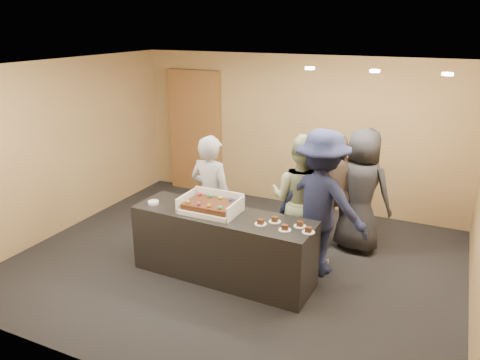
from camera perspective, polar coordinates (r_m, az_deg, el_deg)
The scene contains 17 objects.
room at distance 6.20m, azimuth -0.53°, elevation 1.13°, with size 6.04×6.00×2.70m.
serving_counter at distance 6.17m, azimuth -2.10°, elevation -8.01°, with size 2.40×0.70×0.90m, color black.
storage_cabinet at distance 9.22m, azimuth -5.49°, elevation 5.90°, with size 1.07×0.15×2.36m, color brown.
cake_box at distance 6.06m, azimuth -3.49°, elevation -3.37°, with size 0.74×0.51×0.22m.
sheet_cake at distance 6.02m, azimuth -3.63°, elevation -3.02°, with size 0.63×0.44×0.12m.
plate_stack at distance 6.41m, azimuth -10.51°, elevation -2.70°, with size 0.14×0.14×0.04m, color white.
slice_a at distance 5.68m, azimuth 2.54°, elevation -5.20°, with size 0.15×0.15×0.07m.
slice_b at distance 5.76m, azimuth 4.27°, elevation -4.90°, with size 0.15×0.15×0.07m.
slice_c at distance 5.55m, azimuth 5.50°, elevation -5.88°, with size 0.15×0.15×0.07m.
slice_d at distance 5.66m, azimuth 7.32°, elevation -5.42°, with size 0.15×0.15×0.07m.
slice_e at distance 5.52m, azimuth 8.34°, elevation -6.12°, with size 0.15×0.15×0.07m.
person_server_grey at distance 6.53m, azimuth -3.52°, elevation -2.20°, with size 0.65×0.43×1.79m, color #97989D.
person_sage_man at distance 6.43m, azimuth 7.48°, elevation -2.43°, with size 0.89×0.70×1.84m, color gray.
person_navy_man at distance 6.18m, azimuth 9.83°, elevation -2.82°, with size 1.27×0.73×1.97m, color #181C3A.
person_brown_extra at distance 7.00m, azimuth 11.84°, elevation -1.45°, with size 1.00×0.42×1.71m, color brown.
person_dark_suit at distance 6.96m, azimuth 14.51°, elevation -1.25°, with size 0.89×0.58×1.83m, color black.
ceiling_spotlights at distance 5.92m, azimuth 16.10°, elevation 12.65°, with size 1.72×0.12×0.03m.
Camera 1 is at (2.56, -5.32, 3.24)m, focal length 35.00 mm.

